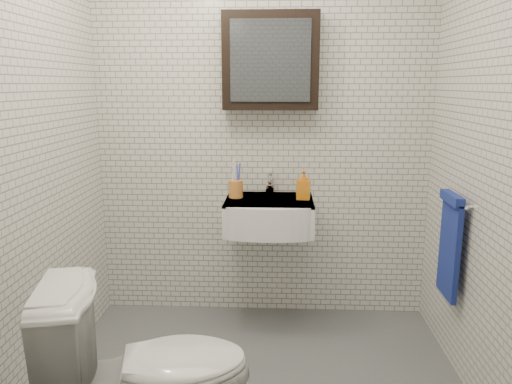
{
  "coord_description": "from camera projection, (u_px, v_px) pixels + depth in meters",
  "views": [
    {
      "loc": [
        0.12,
        -2.29,
        1.56
      ],
      "look_at": [
        -0.02,
        0.45,
        0.97
      ],
      "focal_mm": 35.0,
      "sensor_mm": 36.0,
      "label": 1
    }
  ],
  "objects": [
    {
      "name": "towel_rail",
      "position": [
        450.0,
        241.0,
        2.71
      ],
      "size": [
        0.09,
        0.3,
        0.58
      ],
      "color": "silver",
      "rests_on": "room_shell"
    },
    {
      "name": "room_shell",
      "position": [
        255.0,
        105.0,
        2.26
      ],
      "size": [
        2.22,
        2.02,
        2.51
      ],
      "color": "silver",
      "rests_on": "ground"
    },
    {
      "name": "soap_bottle",
      "position": [
        304.0,
        185.0,
        3.13
      ],
      "size": [
        0.09,
        0.09,
        0.19
      ],
      "primitive_type": "imported",
      "rotation": [
        0.0,
        0.0,
        -0.11
      ],
      "color": "orange",
      "rests_on": "washbasin"
    },
    {
      "name": "mirror_cabinet",
      "position": [
        271.0,
        61.0,
        3.11
      ],
      "size": [
        0.6,
        0.15,
        0.6
      ],
      "color": "black",
      "rests_on": "room_shell"
    },
    {
      "name": "faucet",
      "position": [
        270.0,
        184.0,
        3.28
      ],
      "size": [
        0.06,
        0.2,
        0.15
      ],
      "color": "silver",
      "rests_on": "washbasin"
    },
    {
      "name": "toothbrush_cup",
      "position": [
        236.0,
        188.0,
        3.18
      ],
      "size": [
        0.11,
        0.11,
        0.25
      ],
      "rotation": [
        0.0,
        0.0,
        -0.23
      ],
      "color": "orange",
      "rests_on": "washbasin"
    },
    {
      "name": "toilet",
      "position": [
        150.0,
        374.0,
        2.02
      ],
      "size": [
        0.89,
        0.62,
        0.82
      ],
      "primitive_type": "imported",
      "rotation": [
        0.0,
        0.0,
        1.79
      ],
      "color": "silver",
      "rests_on": "ground"
    },
    {
      "name": "washbasin",
      "position": [
        269.0,
        215.0,
        3.12
      ],
      "size": [
        0.55,
        0.5,
        0.2
      ],
      "color": "white",
      "rests_on": "room_shell"
    }
  ]
}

